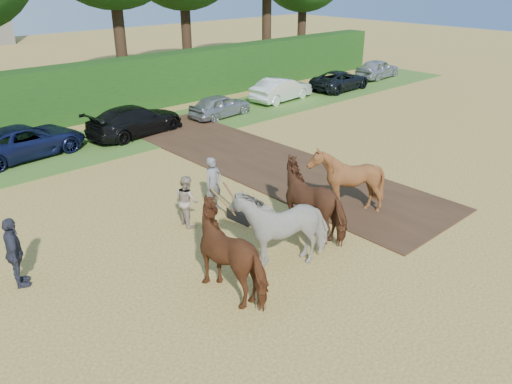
# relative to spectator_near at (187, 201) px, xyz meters

# --- Properties ---
(ground) EXTENTS (120.00, 120.00, 0.00)m
(ground) POSITION_rel_spectator_near_xyz_m (4.19, -4.40, -0.84)
(ground) COLOR gold
(ground) RESTS_ON ground
(earth_strip) EXTENTS (4.50, 17.00, 0.05)m
(earth_strip) POSITION_rel_spectator_near_xyz_m (5.69, 2.60, -0.82)
(earth_strip) COLOR #472D1C
(earth_strip) RESTS_ON ground
(grass_verge) EXTENTS (50.00, 5.00, 0.03)m
(grass_verge) POSITION_rel_spectator_near_xyz_m (4.19, 9.60, -0.83)
(grass_verge) COLOR #38601E
(grass_verge) RESTS_ON ground
(hedgerow) EXTENTS (46.00, 1.60, 3.00)m
(hedgerow) POSITION_rel_spectator_near_xyz_m (4.19, 14.10, 0.66)
(hedgerow) COLOR #14380F
(hedgerow) RESTS_ON ground
(spectator_near) EXTENTS (0.72, 0.88, 1.69)m
(spectator_near) POSITION_rel_spectator_near_xyz_m (0.00, 0.00, 0.00)
(spectator_near) COLOR #C0AB96
(spectator_near) RESTS_ON ground
(spectator_far) EXTENTS (0.75, 1.23, 1.96)m
(spectator_far) POSITION_rel_spectator_near_xyz_m (-5.27, 0.12, 0.14)
(spectator_far) COLOR #292A37
(spectator_far) RESTS_ON ground
(plough_team) EXTENTS (7.49, 5.79, 2.27)m
(plough_team) POSITION_rel_spectator_near_xyz_m (1.67, -3.24, 0.28)
(plough_team) COLOR #5A2D16
(plough_team) RESTS_ON ground
(parked_cars) EXTENTS (40.91, 3.41, 1.48)m
(parked_cars) POSITION_rel_spectator_near_xyz_m (6.02, 9.77, -0.14)
(parked_cars) COLOR silver
(parked_cars) RESTS_ON ground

